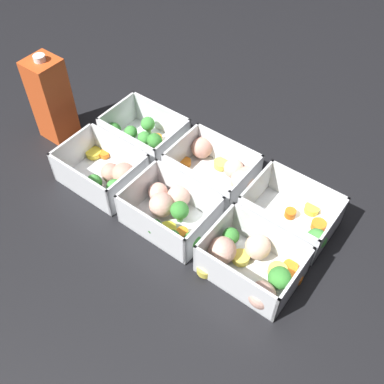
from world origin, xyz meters
TOP-DOWN VIEW (x-y plane):
  - ground_plane at (0.00, 0.00)m, footprint 4.00×4.00m
  - container_near_left at (-0.17, -0.06)m, footprint 0.17×0.12m
  - container_near_center at (-0.00, -0.06)m, footprint 0.17×0.13m
  - container_near_right at (0.18, -0.07)m, footprint 0.17×0.14m
  - container_far_left at (-0.18, 0.07)m, footprint 0.18×0.12m
  - container_far_center at (0.01, 0.08)m, footprint 0.18×0.13m
  - container_far_right at (0.19, 0.06)m, footprint 0.17×0.14m
  - juice_carton at (-0.36, -0.02)m, footprint 0.07×0.07m

SIDE VIEW (x-z plane):
  - ground_plane at x=0.00m, z-range 0.00..0.00m
  - container_far_center at x=0.01m, z-range -0.01..0.06m
  - container_near_right at x=0.18m, z-range -0.01..0.06m
  - container_near_left at x=-0.17m, z-range -0.01..0.06m
  - container_far_left at x=-0.18m, z-range -0.01..0.06m
  - container_far_right at x=0.19m, z-range -0.01..0.06m
  - container_near_center at x=0.00m, z-range -0.01..0.06m
  - juice_carton at x=-0.36m, z-range -0.01..0.20m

